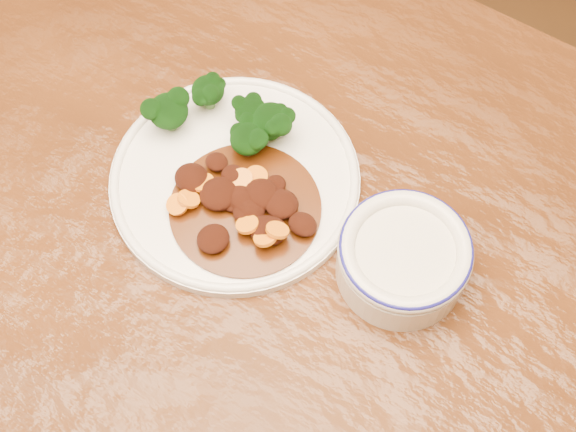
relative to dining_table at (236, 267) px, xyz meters
The scene contains 6 objects.
ground 0.67m from the dining_table, ahead, with size 4.00×4.00×0.00m, color #492512.
dining_table is the anchor object (origin of this frame).
dinner_plate 0.11m from the dining_table, 126.22° to the left, with size 0.28×0.28×0.02m.
broccoli_florets 0.18m from the dining_table, 131.29° to the left, with size 0.14×0.10×0.05m.
mince_stew 0.11m from the dining_table, 98.62° to the left, with size 0.17×0.17×0.03m.
dip_bowl 0.22m from the dining_table, 24.90° to the left, with size 0.14×0.14×0.06m.
Camera 1 is at (0.29, -0.27, 1.53)m, focal length 50.00 mm.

